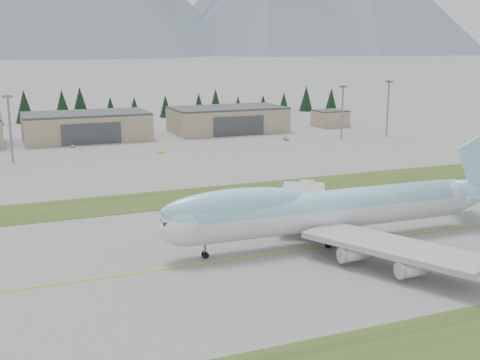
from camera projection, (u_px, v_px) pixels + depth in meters
name	position (u px, v px, depth m)	size (l,w,h in m)	color
ground	(292.00, 251.00, 109.29)	(7000.00, 7000.00, 0.00)	slate
grass_strip_near	(430.00, 346.00, 74.94)	(400.00, 14.00, 0.08)	#334418
grass_strip_far	(210.00, 195.00, 149.97)	(400.00, 18.00, 0.08)	#334418
taxiway_line_main	(292.00, 251.00, 109.29)	(400.00, 0.40, 0.02)	gold
boeing_747_freighter	(329.00, 209.00, 113.05)	(74.43, 64.71, 19.74)	silver
hangar_center	(86.00, 126.00, 238.11)	(48.00, 26.60, 10.80)	gray
hangar_right	(228.00, 119.00, 260.16)	(48.00, 26.60, 10.80)	gray
control_shed	(330.00, 118.00, 277.16)	(14.00, 12.00, 7.60)	gray
floodlight_masts	(91.00, 111.00, 197.99)	(202.06, 10.05, 22.88)	slate
service_vehicle_a	(73.00, 147.00, 220.71)	(1.22, 3.02, 1.03)	#BCBCBE
service_vehicle_b	(161.00, 153.00, 209.82)	(1.09, 3.11, 1.02)	yellow
service_vehicle_c	(286.00, 140.00, 237.68)	(1.55, 3.82, 1.11)	#B1B0B5
conifer_belt	(79.00, 107.00, 295.94)	(273.68, 15.76, 16.97)	black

